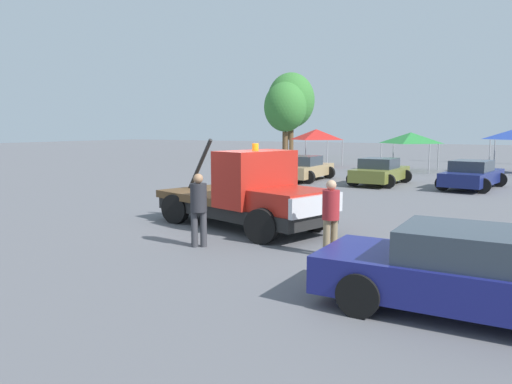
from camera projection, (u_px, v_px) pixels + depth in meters
The scene contains 13 objects.
ground_plane at pixel (241, 227), 14.33m from camera, with size 160.00×160.00×0.00m, color slate.
tow_truck at pixel (249, 196), 13.96m from camera, with size 5.92×3.52×2.51m.
foreground_car at pixel (491, 276), 7.37m from camera, with size 5.25×2.00×1.34m.
person_near_truck at pixel (331, 212), 10.98m from camera, with size 0.38×0.38×1.70m.
person_at_hood at pixel (199, 205), 11.83m from camera, with size 0.39×0.39×1.76m.
parked_car_tan at pixel (304, 169), 26.94m from camera, with size 2.45×4.48×1.34m.
parked_car_olive at pixel (380, 172), 24.94m from camera, with size 2.50×4.30×1.34m.
parked_car_navy at pixel (472, 175), 23.23m from camera, with size 2.80×4.87×1.34m.
canopy_tent_red at pixel (316, 134), 36.62m from camera, with size 3.08×3.08×2.73m.
canopy_tent_green at pixel (411, 138), 32.59m from camera, with size 3.07×3.07×2.53m.
tree_left at pixel (285, 107), 46.07m from camera, with size 3.94×3.94×7.04m.
tree_center at pixel (291, 101), 47.34m from camera, with size 4.49×4.49×8.02m.
traffic_cone at pixel (322, 198), 18.45m from camera, with size 0.40×0.40×0.55m.
Camera 1 is at (7.39, -11.99, 2.84)m, focal length 35.00 mm.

